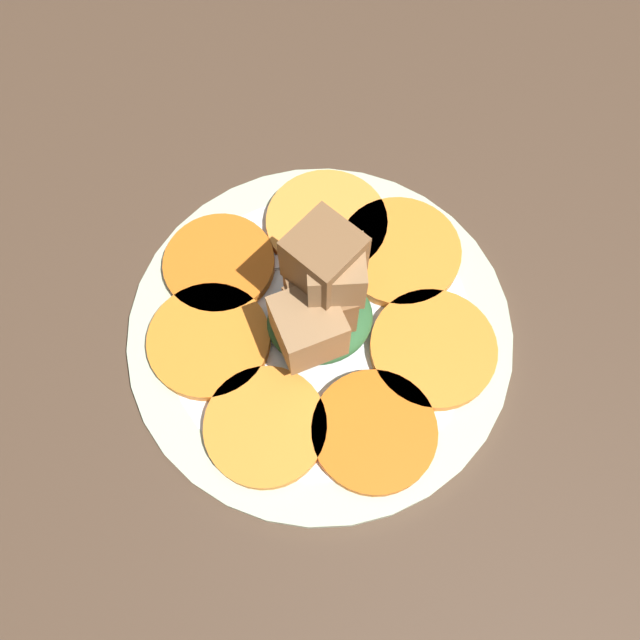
% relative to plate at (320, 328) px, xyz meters
% --- Properties ---
extents(table_slab, '(1.20, 1.20, 0.02)m').
position_rel_plate_xyz_m(table_slab, '(0.00, 0.00, -0.02)').
color(table_slab, '#4C3828').
rests_on(table_slab, ground).
extents(plate, '(0.29, 0.29, 0.01)m').
position_rel_plate_xyz_m(plate, '(0.00, 0.00, 0.00)').
color(plate, beige).
rests_on(plate, table_slab).
extents(carrot_slice_0, '(0.10, 0.10, 0.01)m').
position_rel_plate_xyz_m(carrot_slice_0, '(-0.03, -0.08, 0.01)').
color(carrot_slice_0, '#F99539').
rests_on(carrot_slice_0, plate).
extents(carrot_slice_1, '(0.09, 0.09, 0.01)m').
position_rel_plate_xyz_m(carrot_slice_1, '(0.06, -0.07, 0.01)').
color(carrot_slice_1, orange).
rests_on(carrot_slice_1, plate).
extents(carrot_slice_2, '(0.09, 0.09, 0.01)m').
position_rel_plate_xyz_m(carrot_slice_2, '(0.08, -0.01, 0.01)').
color(carrot_slice_2, orange).
rests_on(carrot_slice_2, plate).
extents(carrot_slice_3, '(0.09, 0.09, 0.01)m').
position_rel_plate_xyz_m(carrot_slice_3, '(0.06, 0.06, 0.01)').
color(carrot_slice_3, orange).
rests_on(carrot_slice_3, plate).
extents(carrot_slice_4, '(0.09, 0.09, 0.01)m').
position_rel_plate_xyz_m(carrot_slice_4, '(-0.01, 0.09, 0.01)').
color(carrot_slice_4, orange).
rests_on(carrot_slice_4, plate).
extents(carrot_slice_5, '(0.09, 0.09, 0.01)m').
position_rel_plate_xyz_m(carrot_slice_5, '(-0.07, 0.05, 0.01)').
color(carrot_slice_5, orange).
rests_on(carrot_slice_5, plate).
extents(carrot_slice_6, '(0.09, 0.09, 0.01)m').
position_rel_plate_xyz_m(carrot_slice_6, '(-0.08, -0.04, 0.01)').
color(carrot_slice_6, orange).
rests_on(carrot_slice_6, plate).
extents(center_pile, '(0.08, 0.07, 0.10)m').
position_rel_plate_xyz_m(center_pile, '(0.00, 0.00, 0.05)').
color(center_pile, '#2D6033').
rests_on(center_pile, plate).
extents(fork, '(0.17, 0.02, 0.00)m').
position_rel_plate_xyz_m(fork, '(-0.02, -0.06, 0.01)').
color(fork, silver).
rests_on(fork, plate).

